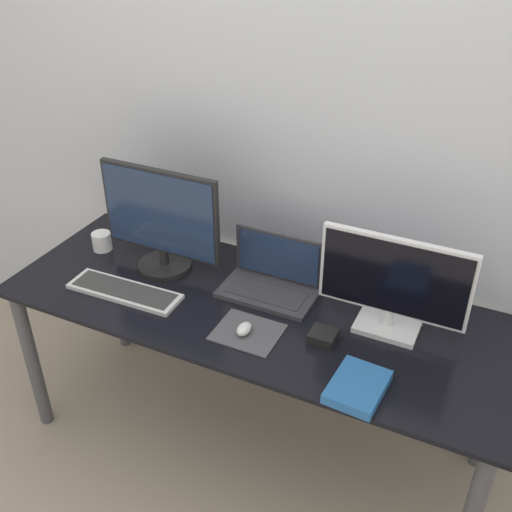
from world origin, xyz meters
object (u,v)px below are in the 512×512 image
monitor_left (161,221)px  mug (102,241)px  monitor_right (393,284)px  laptop (272,278)px  power_brick (323,336)px  mouse (244,329)px  keyboard (124,291)px  book (358,387)px

monitor_left → mug: size_ratio=6.30×
monitor_left → monitor_right: (0.92, 0.00, -0.03)m
monitor_right → laptop: size_ratio=1.41×
power_brick → mouse: bearing=-161.1°
mouse → power_brick: size_ratio=0.81×
power_brick → monitor_left: bearing=167.9°
monitor_left → monitor_right: 0.92m
monitor_left → keyboard: 0.31m
laptop → power_brick: bearing=-35.2°
mouse → book: size_ratio=0.33×
monitor_left → keyboard: monitor_left is taller
monitor_left → mouse: (0.48, -0.25, -0.19)m
laptop → monitor_right: bearing=-5.0°
monitor_right → book: size_ratio=2.35×
laptop → book: (0.46, -0.38, -0.04)m
mug → keyboard: bearing=-39.1°
monitor_left → laptop: 0.49m
book → mug: mug is taller
laptop → keyboard: bearing=-152.0°
laptop → keyboard: (-0.50, -0.26, -0.04)m
book → mug: 1.28m
laptop → mug: laptop is taller
book → mug: bearing=164.5°
keyboard → mouse: (0.52, -0.02, 0.01)m
book → power_brick: bearing=134.6°
laptop → mouse: 0.29m
monitor_left → laptop: size_ratio=1.40×
laptop → power_brick: 0.35m
laptop → power_brick: (0.28, -0.20, -0.04)m
monitor_right → mouse: (-0.44, -0.25, -0.17)m
keyboard → mouse: mouse is taller
book → power_brick: power_brick is taller
laptop → book: laptop is taller
monitor_right → mouse: 0.53m
monitor_left → laptop: monitor_left is taller
keyboard → mug: bearing=140.9°
keyboard → monitor_right: bearing=13.2°
laptop → mouse: laptop is taller
monitor_left → monitor_right: monitor_left is taller
mouse → power_brick: (0.26, 0.09, -0.01)m
monitor_right → keyboard: monitor_right is taller
monitor_left → keyboard: size_ratio=1.12×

